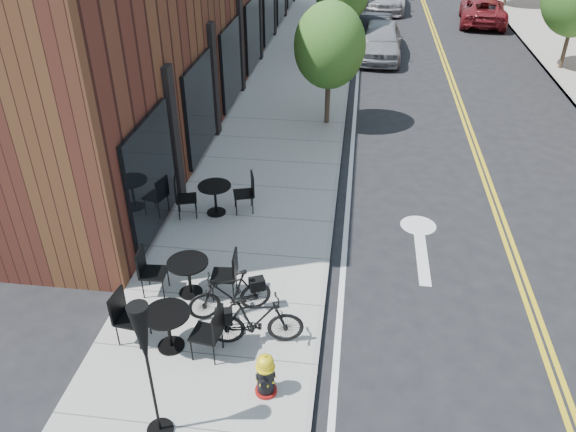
{
  "coord_description": "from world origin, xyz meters",
  "views": [
    {
      "loc": [
        0.35,
        -8.2,
        7.34
      ],
      "look_at": [
        -0.94,
        1.74,
        1.0
      ],
      "focal_mm": 35.0,
      "sensor_mm": 36.0,
      "label": 1
    }
  ],
  "objects_px": {
    "bicycle_right": "(256,321)",
    "patio_umbrella": "(144,346)",
    "bistro_set_b": "(189,273)",
    "parked_car_far": "(483,10)",
    "parked_car_a": "(380,40)",
    "parked_car_b": "(372,33)",
    "fire_hydrant": "(266,375)",
    "bicycle_left": "(230,294)",
    "bistro_set_a": "(168,325)",
    "bistro_set_c": "(215,195)"
  },
  "relations": [
    {
      "from": "bistro_set_a",
      "to": "parked_car_b",
      "type": "distance_m",
      "value": 19.93
    },
    {
      "from": "parked_car_b",
      "to": "patio_umbrella",
      "type": "bearing_deg",
      "value": -93.38
    },
    {
      "from": "bicycle_right",
      "to": "bistro_set_c",
      "type": "xyz_separation_m",
      "value": [
        -1.73,
        4.15,
        -0.0
      ]
    },
    {
      "from": "bicycle_left",
      "to": "bistro_set_a",
      "type": "bearing_deg",
      "value": -66.5
    },
    {
      "from": "bistro_set_a",
      "to": "bistro_set_c",
      "type": "distance_m",
      "value": 4.46
    },
    {
      "from": "bistro_set_a",
      "to": "bistro_set_b",
      "type": "relative_size",
      "value": 1.02
    },
    {
      "from": "bicycle_left",
      "to": "patio_umbrella",
      "type": "xyz_separation_m",
      "value": [
        -0.5,
        -2.67,
        1.29
      ]
    },
    {
      "from": "parked_car_b",
      "to": "bistro_set_a",
      "type": "bearing_deg",
      "value": -95.09
    },
    {
      "from": "patio_umbrella",
      "to": "parked_car_b",
      "type": "distance_m",
      "value": 21.58
    },
    {
      "from": "fire_hydrant",
      "to": "bistro_set_a",
      "type": "distance_m",
      "value": 1.97
    },
    {
      "from": "bistro_set_b",
      "to": "parked_car_a",
      "type": "bearing_deg",
      "value": 73.08
    },
    {
      "from": "bicycle_right",
      "to": "bistro_set_a",
      "type": "bearing_deg",
      "value": 91.64
    },
    {
      "from": "fire_hydrant",
      "to": "parked_car_far",
      "type": "distance_m",
      "value": 26.98
    },
    {
      "from": "fire_hydrant",
      "to": "bistro_set_b",
      "type": "height_order",
      "value": "bistro_set_b"
    },
    {
      "from": "fire_hydrant",
      "to": "patio_umbrella",
      "type": "distance_m",
      "value": 2.21
    },
    {
      "from": "bistro_set_b",
      "to": "parked_car_far",
      "type": "relative_size",
      "value": 0.38
    },
    {
      "from": "bicycle_right",
      "to": "bistro_set_c",
      "type": "bearing_deg",
      "value": 12.85
    },
    {
      "from": "bistro_set_c",
      "to": "parked_car_a",
      "type": "bearing_deg",
      "value": 57.17
    },
    {
      "from": "bicycle_left",
      "to": "bistro_set_b",
      "type": "relative_size",
      "value": 0.85
    },
    {
      "from": "fire_hydrant",
      "to": "parked_car_b",
      "type": "xyz_separation_m",
      "value": [
        1.59,
        20.41,
        0.22
      ]
    },
    {
      "from": "bistro_set_b",
      "to": "parked_car_far",
      "type": "bearing_deg",
      "value": 64.57
    },
    {
      "from": "bicycle_right",
      "to": "bistro_set_b",
      "type": "distance_m",
      "value": 1.91
    },
    {
      "from": "bistro_set_b",
      "to": "parked_car_a",
      "type": "distance_m",
      "value": 17.21
    },
    {
      "from": "bicycle_right",
      "to": "bistro_set_a",
      "type": "xyz_separation_m",
      "value": [
        -1.47,
        -0.3,
        0.01
      ]
    },
    {
      "from": "fire_hydrant",
      "to": "parked_car_far",
      "type": "xyz_separation_m",
      "value": [
        7.41,
        25.94,
        0.18
      ]
    },
    {
      "from": "bicycle_left",
      "to": "bistro_set_c",
      "type": "height_order",
      "value": "bistro_set_c"
    },
    {
      "from": "fire_hydrant",
      "to": "bicycle_left",
      "type": "bearing_deg",
      "value": 97.19
    },
    {
      "from": "bistro_set_c",
      "to": "patio_umbrella",
      "type": "xyz_separation_m",
      "value": [
        0.62,
        -6.15,
        1.27
      ]
    },
    {
      "from": "bicycle_left",
      "to": "parked_car_far",
      "type": "height_order",
      "value": "parked_car_far"
    },
    {
      "from": "bicycle_right",
      "to": "patio_umbrella",
      "type": "relative_size",
      "value": 0.68
    },
    {
      "from": "bistro_set_b",
      "to": "parked_car_b",
      "type": "height_order",
      "value": "parked_car_b"
    },
    {
      "from": "fire_hydrant",
      "to": "bicycle_right",
      "type": "bearing_deg",
      "value": 86.17
    },
    {
      "from": "bistro_set_b",
      "to": "parked_car_b",
      "type": "bearing_deg",
      "value": 75.18
    },
    {
      "from": "parked_car_far",
      "to": "bistro_set_b",
      "type": "bearing_deg",
      "value": 75.38
    },
    {
      "from": "patio_umbrella",
      "to": "parked_car_b",
      "type": "bearing_deg",
      "value": 81.89
    },
    {
      "from": "bicycle_right",
      "to": "parked_car_far",
      "type": "bearing_deg",
      "value": -27.12
    },
    {
      "from": "fire_hydrant",
      "to": "bicycle_left",
      "type": "relative_size",
      "value": 0.52
    },
    {
      "from": "fire_hydrant",
      "to": "bistro_set_c",
      "type": "xyz_separation_m",
      "value": [
        -2.07,
        5.22,
        0.11
      ]
    },
    {
      "from": "fire_hydrant",
      "to": "bistro_set_b",
      "type": "bearing_deg",
      "value": 108.53
    },
    {
      "from": "parked_car_b",
      "to": "parked_car_far",
      "type": "distance_m",
      "value": 8.03
    },
    {
      "from": "bicycle_right",
      "to": "patio_umbrella",
      "type": "xyz_separation_m",
      "value": [
        -1.11,
        -1.99,
        1.26
      ]
    },
    {
      "from": "parked_car_a",
      "to": "bistro_set_a",
      "type": "bearing_deg",
      "value": -99.51
    },
    {
      "from": "fire_hydrant",
      "to": "bistro_set_c",
      "type": "relative_size",
      "value": 0.44
    },
    {
      "from": "patio_umbrella",
      "to": "parked_car_b",
      "type": "relative_size",
      "value": 0.56
    },
    {
      "from": "parked_car_a",
      "to": "parked_car_far",
      "type": "relative_size",
      "value": 0.92
    },
    {
      "from": "bistro_set_c",
      "to": "parked_car_b",
      "type": "bearing_deg",
      "value": 59.94
    },
    {
      "from": "patio_umbrella",
      "to": "bistro_set_c",
      "type": "bearing_deg",
      "value": 95.75
    },
    {
      "from": "bistro_set_b",
      "to": "patio_umbrella",
      "type": "bearing_deg",
      "value": -86.65
    },
    {
      "from": "fire_hydrant",
      "to": "bicycle_right",
      "type": "relative_size",
      "value": 0.49
    },
    {
      "from": "bistro_set_a",
      "to": "parked_car_far",
      "type": "bearing_deg",
      "value": 77.27
    }
  ]
}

